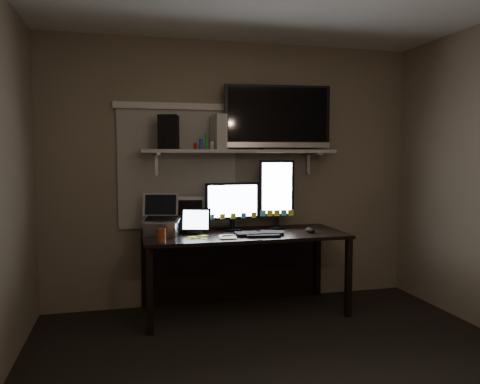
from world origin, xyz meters
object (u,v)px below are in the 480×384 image
object	(u,v)px
monitor_portrait	(277,194)
mouse	(310,230)
desk	(241,250)
keyboard	(260,233)
laptop	(162,215)
monitor_landscape	(232,206)
game_console	(218,132)
tablet	(195,221)
cup	(161,235)
speaker	(169,132)
tv	(277,118)

from	to	relation	value
monitor_portrait	mouse	xyz separation A→B (m)	(0.22, -0.30, -0.31)
desk	monitor_portrait	distance (m)	0.63
keyboard	laptop	distance (m)	0.87
monitor_landscape	mouse	distance (m)	0.74
game_console	desk	bearing A→B (deg)	-25.87
tablet	cup	xyz separation A→B (m)	(-0.32, -0.31, -0.06)
monitor_portrait	tablet	xyz separation A→B (m)	(-0.80, -0.14, -0.22)
laptop	cup	distance (m)	0.34
keyboard	cup	distance (m)	0.88
laptop	speaker	bearing A→B (deg)	77.16
mouse	speaker	distance (m)	1.55
laptop	game_console	distance (m)	0.92
tablet	laptop	size ratio (longest dim) A/B	0.75
laptop	game_console	bearing A→B (deg)	30.66
monitor_landscape	tv	bearing A→B (deg)	-1.29
monitor_landscape	laptop	xyz separation A→B (m)	(-0.66, -0.11, -0.05)
monitor_portrait	speaker	size ratio (longest dim) A/B	2.20
game_console	speaker	xyz separation A→B (m)	(-0.45, 0.01, -0.01)
monitor_landscape	cup	distance (m)	0.83
monitor_landscape	speaker	xyz separation A→B (m)	(-0.57, 0.05, 0.67)
game_console	speaker	distance (m)	0.45
laptop	game_console	xyz separation A→B (m)	(0.54, 0.15, 0.73)
tv	game_console	xyz separation A→B (m)	(-0.57, -0.01, -0.14)
monitor_portrait	laptop	size ratio (longest dim) A/B	1.87
desk	tablet	distance (m)	0.54
monitor_landscape	keyboard	distance (m)	0.40
keyboard	desk	bearing A→B (deg)	120.48
game_console	speaker	bearing A→B (deg)	171.85
tv	keyboard	bearing A→B (deg)	-123.47
desk	mouse	size ratio (longest dim) A/B	15.21
desk	keyboard	bearing A→B (deg)	-68.02
keyboard	cup	bearing A→B (deg)	-162.31
desk	monitor_landscape	bearing A→B (deg)	157.02
cup	mouse	bearing A→B (deg)	6.41
keyboard	tv	xyz separation A→B (m)	(0.27, 0.33, 1.04)
speaker	keyboard	bearing A→B (deg)	-10.03
tablet	laptop	distance (m)	0.30
monitor_portrait	tablet	distance (m)	0.84
tablet	speaker	world-z (taller)	speaker
tv	speaker	xyz separation A→B (m)	(-1.02, 0.00, -0.15)
cup	game_console	xyz separation A→B (m)	(0.57, 0.46, 0.85)
laptop	tablet	bearing A→B (deg)	13.14
keyboard	mouse	distance (m)	0.48
mouse	monitor_portrait	bearing A→B (deg)	115.52
keyboard	tv	bearing A→B (deg)	59.46
laptop	cup	world-z (taller)	laptop
game_console	cup	bearing A→B (deg)	-147.57
monitor_portrait	keyboard	xyz separation A→B (m)	(-0.26, -0.31, -0.32)
tablet	speaker	distance (m)	0.83
desk	tablet	bearing A→B (deg)	-168.35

